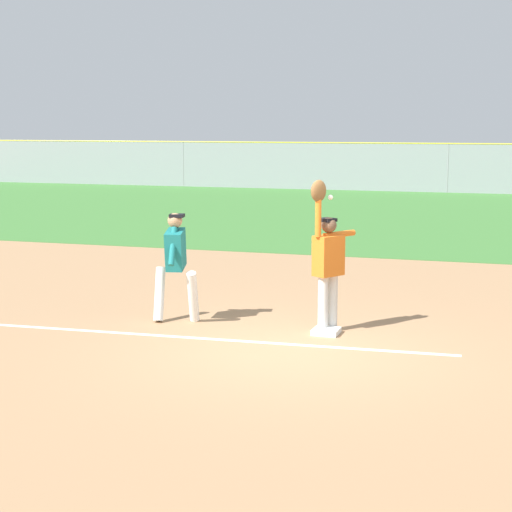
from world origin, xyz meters
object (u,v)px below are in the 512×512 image
(first_base, at_px, (326,331))
(runner, at_px, (176,259))
(fielder, at_px, (327,258))
(baseball, at_px, (331,197))
(parked_car_tan, at_px, (270,170))
(parked_car_white, at_px, (476,174))
(parked_car_blue, at_px, (375,172))

(first_base, relative_size, runner, 0.22)
(runner, bearing_deg, fielder, -9.71)
(fielder, xyz_separation_m, baseball, (0.03, -0.00, 0.90))
(fielder, xyz_separation_m, parked_car_tan, (-9.65, 30.24, -0.45))
(first_base, relative_size, baseball, 5.14)
(runner, distance_m, parked_car_white, 29.91)
(fielder, height_order, parked_car_tan, fielder)
(parked_car_tan, distance_m, parked_car_blue, 5.55)
(runner, distance_m, parked_car_tan, 31.21)
(runner, height_order, baseball, baseball)
(first_base, xyz_separation_m, fielder, (-0.03, 0.16, 1.08))
(fielder, distance_m, baseball, 0.90)
(parked_car_tan, xyz_separation_m, parked_car_blue, (5.54, -0.22, 0.00))
(baseball, height_order, parked_car_blue, baseball)
(runner, bearing_deg, first_base, -13.49)
(fielder, relative_size, parked_car_blue, 0.51)
(runner, height_order, parked_car_blue, runner)
(parked_car_tan, xyz_separation_m, parked_car_white, (10.50, -0.62, 0.00))
(parked_car_blue, bearing_deg, parked_car_tan, 179.71)
(parked_car_tan, bearing_deg, baseball, -77.48)
(baseball, bearing_deg, parked_car_blue, 97.86)
(runner, relative_size, baseball, 23.24)
(runner, bearing_deg, baseball, -9.76)
(baseball, relative_size, parked_car_blue, 0.02)
(first_base, bearing_deg, parked_car_tan, 107.67)
(fielder, relative_size, runner, 1.33)
(first_base, bearing_deg, parked_car_white, 88.43)
(parked_car_white, bearing_deg, baseball, -85.37)
(baseball, distance_m, parked_car_blue, 30.33)
(first_base, distance_m, parked_car_white, 29.80)
(baseball, bearing_deg, fielder, 178.88)
(runner, xyz_separation_m, parked_car_blue, (-1.73, 30.12, -0.32))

